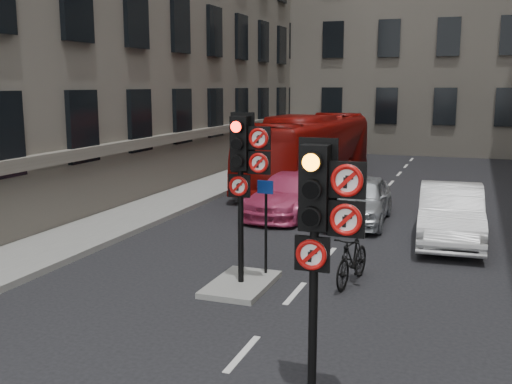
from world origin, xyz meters
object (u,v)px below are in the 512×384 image
Objects in this scene: signal_near at (321,216)px; car_silver at (360,199)px; motorcycle at (352,259)px; info_sign at (266,214)px; motorcyclist at (322,204)px; car_white at (450,214)px; car_pink at (289,194)px; signal_far at (244,161)px; bus_red at (309,150)px.

car_silver is at bearing 97.34° from signal_near.
car_silver is 2.28× the size of motorcycle.
car_silver is at bearing 84.44° from info_sign.
signal_near reaches higher than motorcyclist.
car_white reaches higher than car_pink.
car_pink is at bearing 126.01° from motorcycle.
car_white is 6.05m from info_sign.
signal_near is 11.24m from car_silver.
motorcycle is (3.32, -6.33, -0.12)m from car_pink.
signal_far reaches higher than car_white.
car_white is at bearing 55.14° from info_sign.
motorcyclist is 0.87× the size of info_sign.
motorcyclist is 4.32m from info_sign.
bus_red is at bearing 117.43° from motorcycle.
signal_near is at bearing -56.98° from signal_far.
bus_red reaches higher than car_pink.
bus_red is (-3.33, 6.26, 0.77)m from car_silver.
motorcyclist is at bearing 85.12° from signal_far.
signal_near is 9.42m from motorcyclist.
bus_red is at bearing 99.19° from signal_far.
motorcycle is 1.03× the size of motorcyclist.
signal_near is 5.42m from motorcycle.
car_silver is at bearing 147.77° from car_white.
car_silver is 2.35× the size of motorcyclist.
info_sign reaches higher than car_white.
motorcyclist is at bearing 103.54° from signal_near.
signal_near is 4.77m from signal_far.
motorcyclist is at bearing 120.87° from motorcycle.
signal_near is 17.93m from bus_red.
car_pink is (-5.15, 1.87, -0.09)m from car_white.
car_silver reaches higher than car_pink.
car_white is at bearing 54.34° from signal_far.
motorcycle is (4.24, -12.25, -0.94)m from bus_red.
info_sign is (-1.88, -0.27, 0.91)m from motorcycle.
signal_far is 0.76× the size of car_pink.
bus_red is at bearing 105.37° from signal_near.
signal_far is at bearing -76.83° from car_pink.
signal_far is at bearing -128.82° from car_white.
car_silver is 6.37m from info_sign.
info_sign is at bearing -100.96° from car_silver.
signal_near is 1.91× the size of motorcycle.
signal_far is 7.00m from car_white.
car_pink is at bearing 169.69° from car_silver.
motorcycle is 2.10m from info_sign.
car_pink reaches higher than motorcycle.
signal_near is at bearing -71.24° from bus_red.
bus_red is at bearing 103.92° from info_sign.
signal_near reaches higher than info_sign.
signal_near is 0.84× the size of car_silver.
signal_near reaches higher than car_pink.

